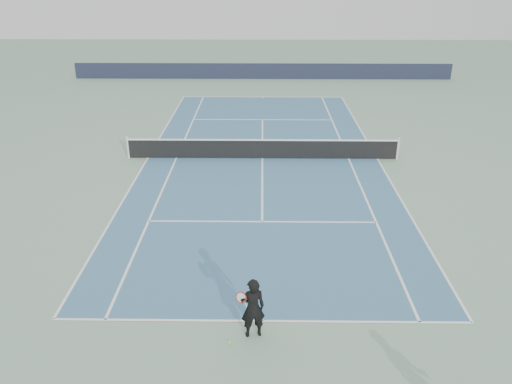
{
  "coord_description": "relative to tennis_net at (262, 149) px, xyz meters",
  "views": [
    {
      "loc": [
        -0.02,
        -22.29,
        8.55
      ],
      "look_at": [
        -0.23,
        -6.2,
        1.1
      ],
      "focal_mm": 35.0,
      "sensor_mm": 36.0,
      "label": 1
    }
  ],
  "objects": [
    {
      "name": "ground",
      "position": [
        0.0,
        0.0,
        -0.5
      ],
      "size": [
        80.0,
        80.0,
        0.0
      ],
      "primitive_type": "plane",
      "color": "gray"
    },
    {
      "name": "tennis_player",
      "position": [
        -0.23,
        -12.4,
        0.33
      ],
      "size": [
        0.81,
        0.58,
        1.67
      ],
      "color": "black",
      "rests_on": "ground"
    },
    {
      "name": "court_surface",
      "position": [
        0.0,
        0.0,
        -0.5
      ],
      "size": [
        10.97,
        23.77,
        0.01
      ],
      "primitive_type": "cube",
      "color": "#396889",
      "rests_on": "ground"
    },
    {
      "name": "tennis_net",
      "position": [
        0.0,
        0.0,
        0.0
      ],
      "size": [
        12.9,
        0.1,
        1.07
      ],
      "color": "silver",
      "rests_on": "ground"
    },
    {
      "name": "tennis_ball",
      "position": [
        -0.8,
        -12.72,
        -0.47
      ],
      "size": [
        0.07,
        0.07,
        0.07
      ],
      "primitive_type": "sphere",
      "color": "#C4DE2D",
      "rests_on": "ground"
    },
    {
      "name": "windscreen_far",
      "position": [
        0.0,
        17.88,
        0.1
      ],
      "size": [
        30.0,
        0.25,
        1.2
      ],
      "primitive_type": "cube",
      "color": "black",
      "rests_on": "ground"
    }
  ]
}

